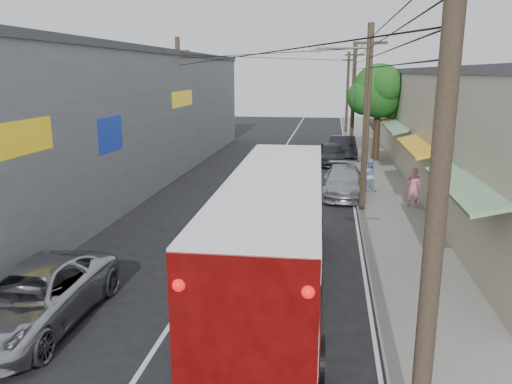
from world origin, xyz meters
TOP-DOWN VIEW (x-y plane):
  - ground at (0.00, 0.00)m, footprint 120.00×120.00m
  - sidewalk at (6.50, 20.00)m, footprint 3.00×80.00m
  - building_right at (10.99, 22.00)m, footprint 7.09×40.00m
  - building_left at (-8.50, 18.00)m, footprint 7.20×36.00m
  - utility_poles at (3.13, 20.33)m, footprint 11.80×45.28m
  - street_tree at (6.87, 26.02)m, footprint 4.40×4.00m
  - coach_bus at (2.32, 4.10)m, footprint 2.93×11.74m
  - jeepney at (-3.25, 1.33)m, footprint 2.47×5.31m
  - parked_suv at (4.44, 15.86)m, footprint 2.09×4.96m
  - parked_car_mid at (3.80, 24.57)m, footprint 2.13×4.44m
  - parked_car_far at (4.60, 27.00)m, footprint 1.94×4.84m
  - pedestrian_near at (7.46, 13.75)m, footprint 0.71×0.52m
  - pedestrian_far at (5.70, 16.40)m, footprint 0.83×0.65m

SIDE VIEW (x-z plane):
  - ground at x=0.00m, z-range 0.00..0.00m
  - sidewalk at x=6.50m, z-range 0.00..0.12m
  - parked_suv at x=4.44m, z-range 0.00..1.43m
  - parked_car_mid at x=3.80m, z-range 0.00..1.46m
  - jeepney at x=-3.25m, z-range 0.00..1.47m
  - parked_car_far at x=4.60m, z-range 0.00..1.57m
  - pedestrian_far at x=5.70m, z-range 0.12..1.79m
  - pedestrian_near at x=7.46m, z-range 0.12..1.90m
  - coach_bus at x=2.32m, z-range 0.06..3.42m
  - building_right at x=10.99m, z-range 0.03..6.28m
  - building_left at x=-8.50m, z-range 0.03..7.28m
  - utility_poles at x=3.13m, z-range 0.13..8.13m
  - street_tree at x=6.87m, z-range 1.37..7.97m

